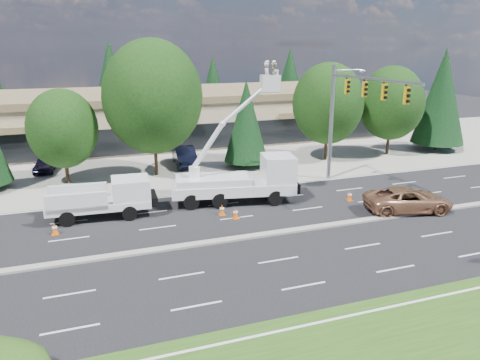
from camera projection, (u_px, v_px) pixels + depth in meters
name	position (u px, v px, depth m)	size (l,w,h in m)	color
ground	(255.00, 237.00, 26.60)	(140.00, 140.00, 0.00)	black
concrete_apron	(179.00, 159.00, 44.68)	(140.00, 22.00, 0.01)	gray
road_median	(255.00, 236.00, 26.58)	(120.00, 0.55, 0.12)	gray
strip_mall	(159.00, 115.00, 52.91)	(50.40, 15.40, 5.50)	tan
tree_front_c	(63.00, 129.00, 35.73)	(5.31, 5.31, 7.37)	#332114
tree_front_d	(153.00, 97.00, 37.38)	(7.98, 7.98, 11.08)	#332114
tree_front_e	(246.00, 121.00, 40.63)	(3.89, 3.89, 7.67)	#332114
tree_front_f	(328.00, 104.00, 42.88)	(6.51, 6.51, 9.03)	#332114
tree_front_g	(391.00, 103.00, 45.21)	(6.21, 6.21, 8.62)	#332114
tree_front_h	(442.00, 96.00, 47.02)	(5.21, 5.21, 10.26)	#332114
tree_back_b	(111.00, 80.00, 61.61)	(5.65, 5.65, 11.13)	#332114
tree_back_c	(213.00, 86.00, 66.45)	(4.57, 4.57, 9.01)	#332114
tree_back_d	(290.00, 79.00, 70.16)	(5.14, 5.14, 10.13)	#332114
signal_mast	(348.00, 107.00, 34.51)	(2.76, 10.16, 9.00)	gray
utility_pickup	(107.00, 202.00, 29.43)	(6.42, 2.81, 2.41)	white
bucket_truck	(244.00, 174.00, 32.01)	(8.73, 4.11, 9.53)	white
traffic_cone_a	(55.00, 229.00, 26.84)	(0.40, 0.40, 0.70)	#F25C07
traffic_cone_b	(222.00, 210.00, 29.92)	(0.40, 0.40, 0.70)	#F25C07
traffic_cone_c	(236.00, 213.00, 29.27)	(0.40, 0.40, 0.70)	#F25C07
traffic_cone_d	(350.00, 196.00, 32.67)	(0.40, 0.40, 0.70)	#F25C07
traffic_cone_e	(391.00, 194.00, 33.04)	(0.40, 0.40, 0.70)	#F25C07
minivan	(408.00, 200.00, 30.46)	(2.60, 5.64, 1.57)	#A87351
parked_car_west	(45.00, 163.00, 40.11)	(1.61, 4.00, 1.36)	black
parked_car_east	(185.00, 156.00, 42.05)	(1.76, 5.04, 1.66)	black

